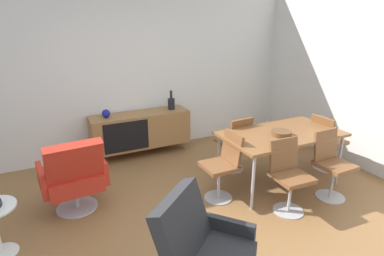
# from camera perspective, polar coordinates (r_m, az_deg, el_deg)

# --- Properties ---
(ground_plane) EXTENTS (8.32, 8.32, 0.00)m
(ground_plane) POSITION_cam_1_polar(r_m,az_deg,el_deg) (3.45, -1.89, -19.75)
(ground_plane) COLOR olive
(wall_back) EXTENTS (6.80, 0.12, 2.80)m
(wall_back) POSITION_cam_1_polar(r_m,az_deg,el_deg) (5.22, -14.17, 10.18)
(wall_back) COLOR silver
(wall_back) RESTS_ON ground_plane
(sideboard) EXTENTS (1.60, 0.45, 0.72)m
(sideboard) POSITION_cam_1_polar(r_m,az_deg,el_deg) (5.24, -9.28, -0.30)
(sideboard) COLOR olive
(sideboard) RESTS_ON ground_plane
(vase_cobalt) EXTENTS (0.12, 0.12, 0.32)m
(vase_cobalt) POSITION_cam_1_polar(r_m,az_deg,el_deg) (5.31, -3.78, 4.52)
(vase_cobalt) COLOR black
(vase_cobalt) RESTS_ON sideboard
(vase_sculptural_dark) EXTENTS (0.13, 0.13, 0.13)m
(vase_sculptural_dark) POSITION_cam_1_polar(r_m,az_deg,el_deg) (5.02, -15.34, 2.53)
(vase_sculptural_dark) COLOR navy
(vase_sculptural_dark) RESTS_ON sideboard
(dining_table) EXTENTS (1.60, 0.90, 0.74)m
(dining_table) POSITION_cam_1_polar(r_m,az_deg,el_deg) (4.35, 15.82, -1.29)
(dining_table) COLOR brown
(dining_table) RESTS_ON ground_plane
(wooden_bowl_on_table) EXTENTS (0.26, 0.26, 0.06)m
(wooden_bowl_on_table) POSITION_cam_1_polar(r_m,az_deg,el_deg) (4.22, 15.88, -0.90)
(wooden_bowl_on_table) COLOR brown
(wooden_bowl_on_table) RESTS_ON dining_table
(dining_chair_back_left) EXTENTS (0.43, 0.45, 0.86)m
(dining_chair_back_left) POSITION_cam_1_polar(r_m,az_deg,el_deg) (4.64, 7.80, -2.46)
(dining_chair_back_left) COLOR brown
(dining_chair_back_left) RESTS_ON ground_plane
(dining_chair_front_left) EXTENTS (0.42, 0.44, 0.86)m
(dining_chair_front_left) POSITION_cam_1_polar(r_m,az_deg,el_deg) (3.85, 17.13, -7.89)
(dining_chair_front_left) COLOR brown
(dining_chair_front_left) RESTS_ON ground_plane
(dining_chair_near_window) EXTENTS (0.42, 0.40, 0.86)m
(dining_chair_near_window) POSITION_cam_1_polar(r_m,az_deg,el_deg) (3.93, 5.72, -6.46)
(dining_chair_near_window) COLOR brown
(dining_chair_near_window) RESTS_ON ground_plane
(dining_chair_front_right) EXTENTS (0.41, 0.43, 0.86)m
(dining_chair_front_right) POSITION_cam_1_polar(r_m,az_deg,el_deg) (4.33, 23.93, -5.67)
(dining_chair_front_right) COLOR brown
(dining_chair_front_right) RESTS_ON ground_plane
(dining_chair_far_end) EXTENTS (0.44, 0.42, 0.86)m
(dining_chair_far_end) POSITION_cam_1_polar(r_m,az_deg,el_deg) (5.04, 23.20, -2.10)
(dining_chair_far_end) COLOR brown
(dining_chair_far_end) RESTS_ON ground_plane
(lounge_chair_red) EXTENTS (0.76, 0.70, 0.95)m
(lounge_chair_red) POSITION_cam_1_polar(r_m,az_deg,el_deg) (3.89, -20.65, -8.04)
(lounge_chair_red) COLOR red
(lounge_chair_red) RESTS_ON ground_plane
(armchair_black_shell) EXTENTS (0.91, 0.90, 0.95)m
(armchair_black_shell) POSITION_cam_1_polar(r_m,az_deg,el_deg) (2.58, 2.04, -22.06)
(armchair_black_shell) COLOR #262628
(armchair_black_shell) RESTS_ON ground_plane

